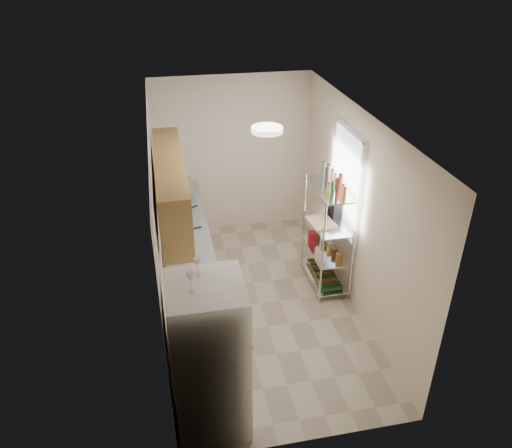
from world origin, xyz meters
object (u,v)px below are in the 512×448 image
Objects in this scene: rice_cooker at (180,225)px; espresso_machine at (334,208)px; frying_pan_large at (181,231)px; refrigerator at (209,358)px; cutting_board at (321,222)px.

espresso_machine reaches higher than rice_cooker.
rice_cooker is 1.03× the size of frying_pan_large.
refrigerator is at bearing -99.10° from frying_pan_large.
espresso_machine is (2.09, -0.15, 0.13)m from rice_cooker.
rice_cooker is at bearing 170.20° from cutting_board.
frying_pan_large is (-0.00, -0.01, -0.09)m from rice_cooker.
refrigerator is 2.36m from rice_cooker.
rice_cooker is at bearing 63.37° from frying_pan_large.
refrigerator is at bearing -87.51° from rice_cooker.
rice_cooker is (-0.10, 2.36, 0.15)m from refrigerator.
refrigerator reaches higher than cutting_board.
frying_pan_large is 2.11m from espresso_machine.
refrigerator reaches higher than espresso_machine.
frying_pan_large is (-0.11, 2.34, 0.07)m from refrigerator.
refrigerator is at bearing -130.83° from cutting_board.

